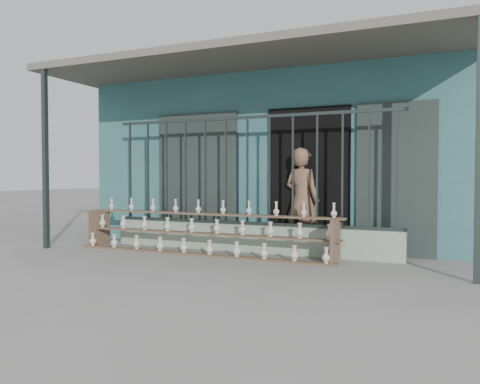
% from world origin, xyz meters
% --- Properties ---
extents(ground, '(60.00, 60.00, 0.00)m').
position_xyz_m(ground, '(0.00, 0.00, 0.00)').
color(ground, slate).
extents(workshop_building, '(7.40, 6.60, 3.21)m').
position_xyz_m(workshop_building, '(0.00, 4.23, 1.62)').
color(workshop_building, '#2E5E61').
rests_on(workshop_building, ground).
extents(parapet_wall, '(5.00, 0.20, 0.45)m').
position_xyz_m(parapet_wall, '(0.00, 1.30, 0.23)').
color(parapet_wall, '#8DA28B').
rests_on(parapet_wall, ground).
extents(security_fence, '(5.00, 0.04, 1.80)m').
position_xyz_m(security_fence, '(-0.00, 1.30, 1.35)').
color(security_fence, '#283330').
rests_on(security_fence, parapet_wall).
extents(shelf_rack, '(4.50, 0.68, 0.85)m').
position_xyz_m(shelf_rack, '(-0.60, 0.89, 0.36)').
color(shelf_rack, brown).
rests_on(shelf_rack, ground).
extents(elderly_woman, '(0.73, 0.59, 1.72)m').
position_xyz_m(elderly_woman, '(0.84, 1.62, 0.86)').
color(elderly_woman, brown).
rests_on(elderly_woman, ground).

